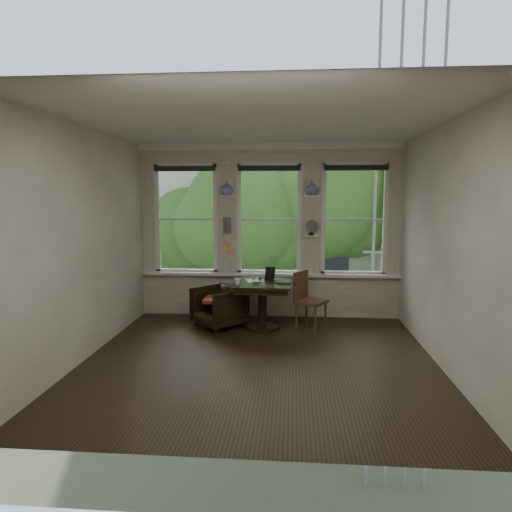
# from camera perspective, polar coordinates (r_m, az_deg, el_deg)

# --- Properties ---
(ground) EXTENTS (4.50, 4.50, 0.00)m
(ground) POSITION_cam_1_polar(r_m,az_deg,el_deg) (6.05, 0.42, -12.86)
(ground) COLOR black
(ground) RESTS_ON ground
(ceiling) EXTENTS (4.50, 4.50, 0.00)m
(ceiling) POSITION_cam_1_polar(r_m,az_deg,el_deg) (5.74, 0.45, 16.49)
(ceiling) COLOR silver
(ceiling) RESTS_ON ground
(wall_back) EXTENTS (4.50, 0.00, 4.50)m
(wall_back) POSITION_cam_1_polar(r_m,az_deg,el_deg) (7.94, 1.65, 3.15)
(wall_back) COLOR beige
(wall_back) RESTS_ON ground
(wall_front) EXTENTS (4.50, 0.00, 4.50)m
(wall_front) POSITION_cam_1_polar(r_m,az_deg,el_deg) (3.48, -2.32, -2.53)
(wall_front) COLOR beige
(wall_front) RESTS_ON ground
(wall_left) EXTENTS (0.00, 4.50, 4.50)m
(wall_left) POSITION_cam_1_polar(r_m,az_deg,el_deg) (6.28, -20.50, 1.51)
(wall_left) COLOR beige
(wall_left) RESTS_ON ground
(wall_right) EXTENTS (0.00, 4.50, 4.50)m
(wall_right) POSITION_cam_1_polar(r_m,az_deg,el_deg) (5.97, 22.51, 1.12)
(wall_right) COLOR beige
(wall_right) RESTS_ON ground
(window_left) EXTENTS (1.10, 0.12, 1.90)m
(window_left) POSITION_cam_1_polar(r_m,az_deg,el_deg) (8.13, -8.64, 4.58)
(window_left) COLOR white
(window_left) RESTS_ON ground
(window_center) EXTENTS (1.10, 0.12, 1.90)m
(window_center) POSITION_cam_1_polar(r_m,az_deg,el_deg) (7.92, 1.65, 4.59)
(window_center) COLOR white
(window_center) RESTS_ON ground
(window_right) EXTENTS (1.10, 0.12, 1.90)m
(window_right) POSITION_cam_1_polar(r_m,az_deg,el_deg) (7.98, 12.14, 4.44)
(window_right) COLOR white
(window_right) RESTS_ON ground
(shelf_left) EXTENTS (0.26, 0.16, 0.03)m
(shelf_left) POSITION_cam_1_polar(r_m,az_deg,el_deg) (7.88, -3.69, 7.47)
(shelf_left) COLOR white
(shelf_left) RESTS_ON ground
(shelf_right) EXTENTS (0.26, 0.16, 0.03)m
(shelf_right) POSITION_cam_1_polar(r_m,az_deg,el_deg) (7.81, 6.99, 7.43)
(shelf_right) COLOR white
(shelf_right) RESTS_ON ground
(intercom) EXTENTS (0.14, 0.06, 0.28)m
(intercom) POSITION_cam_1_polar(r_m,az_deg,el_deg) (7.93, -3.63, 3.86)
(intercom) COLOR #59544F
(intercom) RESTS_ON ground
(sticky_notes) EXTENTS (0.16, 0.01, 0.24)m
(sticky_notes) POSITION_cam_1_polar(r_m,az_deg,el_deg) (7.97, -3.60, 1.35)
(sticky_notes) COLOR pink
(sticky_notes) RESTS_ON ground
(desk_fan) EXTENTS (0.20, 0.20, 0.24)m
(desk_fan) POSITION_cam_1_polar(r_m,az_deg,el_deg) (7.81, 6.93, 3.24)
(desk_fan) COLOR #59544F
(desk_fan) RESTS_ON ground
(vase_left) EXTENTS (0.24, 0.24, 0.25)m
(vase_left) POSITION_cam_1_polar(r_m,az_deg,el_deg) (7.89, -3.70, 8.48)
(vase_left) COLOR silver
(vase_left) RESTS_ON shelf_left
(vase_right) EXTENTS (0.24, 0.24, 0.25)m
(vase_right) POSITION_cam_1_polar(r_m,az_deg,el_deg) (7.81, 7.01, 8.45)
(vase_right) COLOR silver
(vase_right) RESTS_ON shelf_right
(table) EXTENTS (0.90, 0.90, 0.75)m
(table) POSITION_cam_1_polar(r_m,az_deg,el_deg) (7.29, 0.79, -6.22)
(table) COLOR black
(table) RESTS_ON ground
(armchair_left) EXTENTS (1.00, 1.00, 0.65)m
(armchair_left) POSITION_cam_1_polar(r_m,az_deg,el_deg) (7.43, -4.66, -6.36)
(armchair_left) COLOR black
(armchair_left) RESTS_ON ground
(cushion_red) EXTENTS (0.45, 0.45, 0.06)m
(cushion_red) POSITION_cam_1_polar(r_m,az_deg,el_deg) (7.40, -4.67, -5.43)
(cushion_red) COLOR maroon
(cushion_red) RESTS_ON armchair_left
(side_chair_right) EXTENTS (0.57, 0.57, 0.92)m
(side_chair_right) POSITION_cam_1_polar(r_m,az_deg,el_deg) (7.27, 6.90, -5.61)
(side_chair_right) COLOR #4E2B1B
(side_chair_right) RESTS_ON ground
(laptop) EXTENTS (0.39, 0.29, 0.03)m
(laptop) POSITION_cam_1_polar(r_m,az_deg,el_deg) (7.10, 3.50, -3.39)
(laptop) COLOR black
(laptop) RESTS_ON table
(mug) EXTENTS (0.12, 0.12, 0.10)m
(mug) POSITION_cam_1_polar(r_m,az_deg,el_deg) (7.02, -2.35, -3.21)
(mug) COLOR white
(mug) RESTS_ON table
(drinking_glass) EXTENTS (0.14, 0.14, 0.11)m
(drinking_glass) POSITION_cam_1_polar(r_m,az_deg,el_deg) (7.14, 0.06, -2.99)
(drinking_glass) COLOR white
(drinking_glass) RESTS_ON table
(tablet) EXTENTS (0.18, 0.12, 0.22)m
(tablet) POSITION_cam_1_polar(r_m,az_deg,el_deg) (7.34, 1.76, -2.25)
(tablet) COLOR black
(tablet) RESTS_ON table
(papers) EXTENTS (0.29, 0.35, 0.00)m
(papers) POSITION_cam_1_polar(r_m,az_deg,el_deg) (7.35, -0.28, -3.09)
(papers) COLOR silver
(papers) RESTS_ON table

